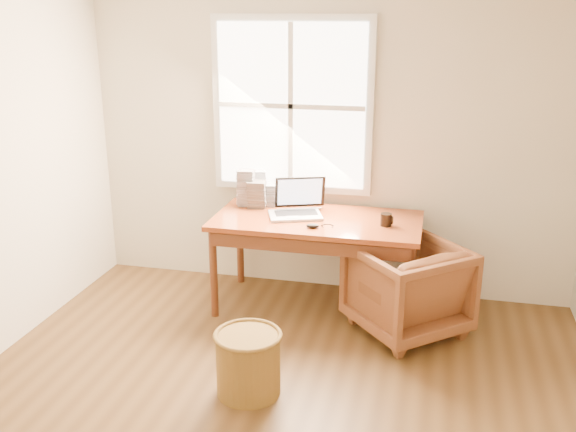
# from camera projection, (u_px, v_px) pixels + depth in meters

# --- Properties ---
(room_shell) EXTENTS (4.04, 4.54, 2.64)m
(room_shell) POSITION_uv_depth(u_px,v_px,m) (254.00, 209.00, 3.27)
(room_shell) COLOR brown
(room_shell) RESTS_ON ground
(desk) EXTENTS (1.60, 0.80, 0.04)m
(desk) POSITION_uv_depth(u_px,v_px,m) (317.00, 221.00, 4.96)
(desk) COLOR brown
(desk) RESTS_ON room_shell
(armchair) EXTENTS (1.04, 1.04, 0.68)m
(armchair) POSITION_uv_depth(u_px,v_px,m) (407.00, 288.00, 4.70)
(armchair) COLOR brown
(armchair) RESTS_ON room_shell
(wicker_stool) EXTENTS (0.52, 0.52, 0.40)m
(wicker_stool) POSITION_uv_depth(u_px,v_px,m) (248.00, 364.00, 3.97)
(wicker_stool) COLOR brown
(wicker_stool) RESTS_ON room_shell
(laptop) EXTENTS (0.48, 0.49, 0.27)m
(laptop) POSITION_uv_depth(u_px,v_px,m) (295.00, 200.00, 4.95)
(laptop) COLOR silver
(laptop) RESTS_ON desk
(mouse) EXTENTS (0.11, 0.07, 0.03)m
(mouse) POSITION_uv_depth(u_px,v_px,m) (313.00, 226.00, 4.73)
(mouse) COLOR black
(mouse) RESTS_ON desk
(coffee_mug) EXTENTS (0.11, 0.11, 0.09)m
(coffee_mug) POSITION_uv_depth(u_px,v_px,m) (386.00, 220.00, 4.77)
(coffee_mug) COLOR black
(coffee_mug) RESTS_ON desk
(cd_stack_a) EXTENTS (0.16, 0.15, 0.27)m
(cd_stack_a) POSITION_uv_depth(u_px,v_px,m) (258.00, 186.00, 5.34)
(cd_stack_a) COLOR silver
(cd_stack_a) RESTS_ON desk
(cd_stack_b) EXTENTS (0.16, 0.15, 0.22)m
(cd_stack_b) POSITION_uv_depth(u_px,v_px,m) (257.00, 194.00, 5.20)
(cd_stack_b) COLOR #27272C
(cd_stack_b) RESTS_ON desk
(cd_stack_c) EXTENTS (0.14, 0.13, 0.30)m
(cd_stack_c) POSITION_uv_depth(u_px,v_px,m) (246.00, 188.00, 5.24)
(cd_stack_c) COLOR #A8A9B6
(cd_stack_c) RESTS_ON desk
(cd_stack_d) EXTENTS (0.15, 0.13, 0.18)m
(cd_stack_d) POSITION_uv_depth(u_px,v_px,m) (268.00, 195.00, 5.26)
(cd_stack_d) COLOR #A8ADB4
(cd_stack_d) RESTS_ON desk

